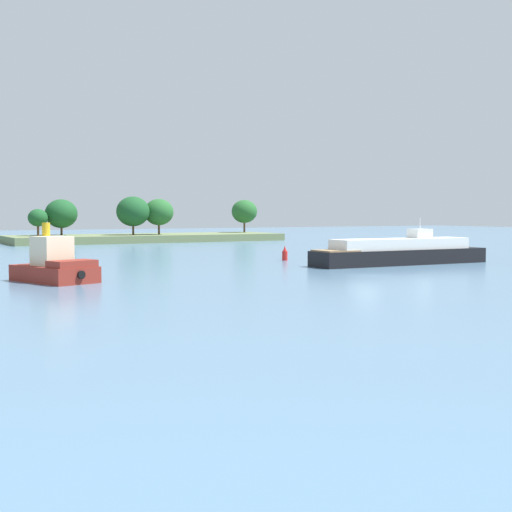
% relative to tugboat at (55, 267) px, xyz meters
% --- Properties ---
extents(ground_plane, '(400.00, 400.00, 0.00)m').
position_rel_tugboat_xyz_m(ground_plane, '(28.14, -8.67, -1.37)').
color(ground_plane, slate).
extents(treeline_island, '(57.72, 17.87, 9.52)m').
position_rel_tugboat_xyz_m(treeline_island, '(37.39, 79.09, 1.53)').
color(treeline_island, '#66754C').
rests_on(treeline_island, ground).
extents(tugboat, '(6.70, 9.04, 5.25)m').
position_rel_tugboat_xyz_m(tugboat, '(0.00, 0.00, 0.00)').
color(tugboat, maroon).
rests_on(tugboat, ground).
extents(white_riverboat, '(23.46, 4.78, 5.59)m').
position_rel_tugboat_xyz_m(white_riverboat, '(40.90, 1.32, 0.08)').
color(white_riverboat, black).
rests_on(white_riverboat, ground).
extents(channel_buoy_red, '(0.70, 0.70, 1.90)m').
position_rel_tugboat_xyz_m(channel_buoy_red, '(32.52, 13.94, -0.55)').
color(channel_buoy_red, red).
rests_on(channel_buoy_red, ground).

